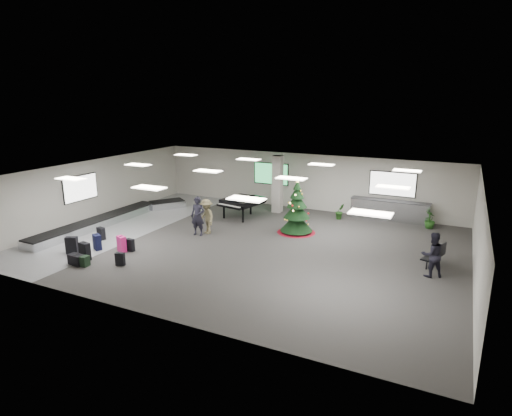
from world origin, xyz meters
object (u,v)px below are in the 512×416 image
at_px(traveler_b, 207,216).
at_px(potted_plant_right, 430,220).
at_px(christmas_tree, 297,214).
at_px(pink_suitcase, 122,244).
at_px(bench, 436,254).
at_px(traveler_a, 198,216).
at_px(potted_plant_left, 340,211).
at_px(service_counter, 389,210).
at_px(traveler_bench, 432,255).
at_px(baggage_carousel, 113,218).
at_px(grand_piano, 241,202).

relative_size(traveler_b, potted_plant_right, 1.91).
bearing_deg(christmas_tree, pink_suitcase, -134.89).
bearing_deg(bench, pink_suitcase, -143.11).
height_order(traveler_a, potted_plant_left, traveler_a).
xyz_separation_m(service_counter, pink_suitcase, (-9.36, -9.84, -0.21)).
xyz_separation_m(service_counter, traveler_a, (-7.69, -6.55, 0.38)).
height_order(pink_suitcase, potted_plant_right, potted_plant_right).
xyz_separation_m(bench, traveler_bench, (-0.07, -1.14, 0.36)).
bearing_deg(bench, potted_plant_right, 114.76).
distance_m(baggage_carousel, potted_plant_left, 11.93).
relative_size(traveler_a, potted_plant_right, 2.10).
height_order(bench, traveler_b, traveler_b).
bearing_deg(grand_piano, service_counter, 32.82).
bearing_deg(traveler_b, service_counter, 70.68).
relative_size(service_counter, traveler_a, 2.19).
height_order(grand_piano, traveler_b, traveler_b).
bearing_deg(christmas_tree, potted_plant_right, 31.52).
distance_m(pink_suitcase, traveler_b, 4.19).
bearing_deg(christmas_tree, traveler_a, -148.94).
bearing_deg(bench, potted_plant_left, 154.74).
distance_m(baggage_carousel, service_counter, 14.50).
relative_size(bench, traveler_b, 0.84).
relative_size(service_counter, traveler_bench, 2.41).
height_order(traveler_b, traveler_bench, traveler_bench).
xyz_separation_m(traveler_a, traveler_bench, (10.28, -0.31, -0.08)).
bearing_deg(pink_suitcase, traveler_b, 84.14).
bearing_deg(traveler_a, christmas_tree, 23.97).
bearing_deg(traveler_a, traveler_b, 53.82).
relative_size(baggage_carousel, christmas_tree, 3.68).
xyz_separation_m(service_counter, christmas_tree, (-3.67, -4.13, 0.36)).
distance_m(baggage_carousel, christmas_tree, 9.56).
bearing_deg(grand_piano, traveler_bench, -10.86).
height_order(baggage_carousel, bench, bench).
bearing_deg(traveler_b, potted_plant_right, 61.35).
height_order(grand_piano, potted_plant_left, grand_piano).
bearing_deg(traveler_bench, potted_plant_right, -115.69).
height_order(grand_piano, bench, grand_piano).
height_order(baggage_carousel, pink_suitcase, pink_suitcase).
xyz_separation_m(christmas_tree, traveler_bench, (6.26, -2.73, -0.06)).
height_order(bench, potted_plant_right, potted_plant_right).
bearing_deg(traveler_bench, grand_piano, -52.12).
relative_size(christmas_tree, potted_plant_right, 3.00).
bearing_deg(potted_plant_left, christmas_tree, -111.89).
xyz_separation_m(potted_plant_left, potted_plant_right, (4.45, 0.35, 0.01)).
bearing_deg(christmas_tree, baggage_carousel, -164.15).
bearing_deg(baggage_carousel, bench, 3.74).
bearing_deg(potted_plant_right, pink_suitcase, -141.06).
relative_size(baggage_carousel, potted_plant_left, 11.21).
distance_m(bench, potted_plant_right, 5.14).
xyz_separation_m(christmas_tree, traveler_a, (-4.02, -2.42, 0.02)).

